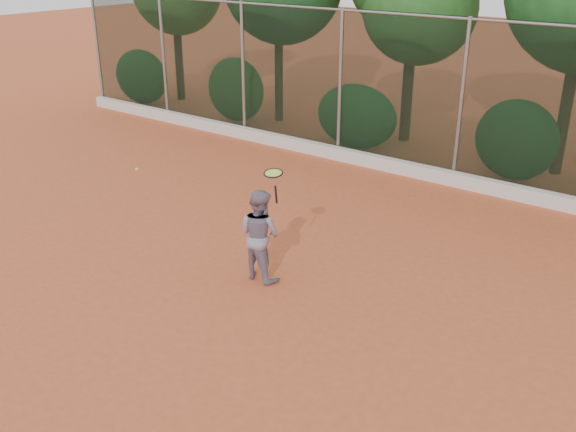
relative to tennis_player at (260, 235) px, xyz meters
The scene contains 6 objects.
ground 1.48m from the tennis_player, 60.52° to the right, with size 80.00×80.00×0.00m, color #C6572E.
concrete_curb 5.76m from the tennis_player, 83.66° to the left, with size 24.00×0.20×0.30m, color silver.
tennis_player is the anchor object (origin of this frame).
chainlink_fence 6.02m from the tennis_player, 83.85° to the left, with size 24.09×0.09×3.50m.
tennis_racket 1.08m from the tennis_player, ahead, with size 0.35×0.35×0.53m.
tennis_ball_in_flight 2.38m from the tennis_player, 168.92° to the right, with size 0.06×0.06×0.06m.
Camera 1 is at (5.08, -5.73, 4.88)m, focal length 40.00 mm.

